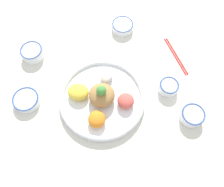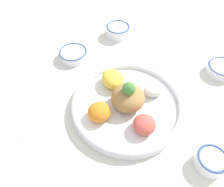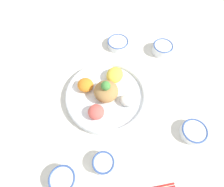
# 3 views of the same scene
# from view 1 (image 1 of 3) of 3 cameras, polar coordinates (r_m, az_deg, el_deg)

# --- Properties ---
(ground_plane) EXTENTS (2.40, 2.40, 0.00)m
(ground_plane) POSITION_cam_1_polar(r_m,az_deg,el_deg) (0.95, -1.37, -1.70)
(ground_plane) COLOR silver
(salad_platter) EXTENTS (0.37, 0.37, 0.12)m
(salad_platter) POSITION_cam_1_polar(r_m,az_deg,el_deg) (0.93, -2.72, -1.20)
(salad_platter) COLOR white
(salad_platter) RESTS_ON ground_plane
(sauce_bowl_red) EXTENTS (0.10, 0.10, 0.05)m
(sauce_bowl_red) POSITION_cam_1_polar(r_m,az_deg,el_deg) (1.10, -20.11, 10.09)
(sauce_bowl_red) COLOR white
(sauce_bowl_red) RESTS_ON ground_plane
(rice_bowl_blue) EXTENTS (0.10, 0.10, 0.05)m
(rice_bowl_blue) POSITION_cam_1_polar(r_m,az_deg,el_deg) (0.96, 20.20, -5.39)
(rice_bowl_blue) COLOR white
(rice_bowl_blue) RESTS_ON ground_plane
(sauce_bowl_dark) EXTENTS (0.08, 0.08, 0.04)m
(sauce_bowl_dark) POSITION_cam_1_polar(r_m,az_deg,el_deg) (0.98, 14.56, 1.73)
(sauce_bowl_dark) COLOR white
(sauce_bowl_dark) RESTS_ON ground_plane
(rice_bowl_plain) EXTENTS (0.11, 0.11, 0.04)m
(rice_bowl_plain) POSITION_cam_1_polar(r_m,az_deg,el_deg) (1.13, 2.79, 17.22)
(rice_bowl_plain) COLOR white
(rice_bowl_plain) RESTS_ON ground_plane
(sauce_bowl_far) EXTENTS (0.11, 0.11, 0.03)m
(sauce_bowl_far) POSITION_cam_1_polar(r_m,az_deg,el_deg) (1.00, -21.49, -1.57)
(sauce_bowl_far) COLOR white
(sauce_bowl_far) RESTS_ON ground_plane
(chopsticks_pair_near) EXTENTS (0.18, 0.14, 0.01)m
(chopsticks_pair_near) POSITION_cam_1_polar(r_m,az_deg,el_deg) (1.09, 16.39, 9.41)
(chopsticks_pair_near) COLOR red
(chopsticks_pair_near) RESTS_ON ground_plane
(serving_spoon_extra) EXTENTS (0.11, 0.11, 0.01)m
(serving_spoon_extra) POSITION_cam_1_polar(r_m,az_deg,el_deg) (0.90, -10.30, -18.83)
(serving_spoon_extra) COLOR silver
(serving_spoon_extra) RESTS_ON ground_plane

